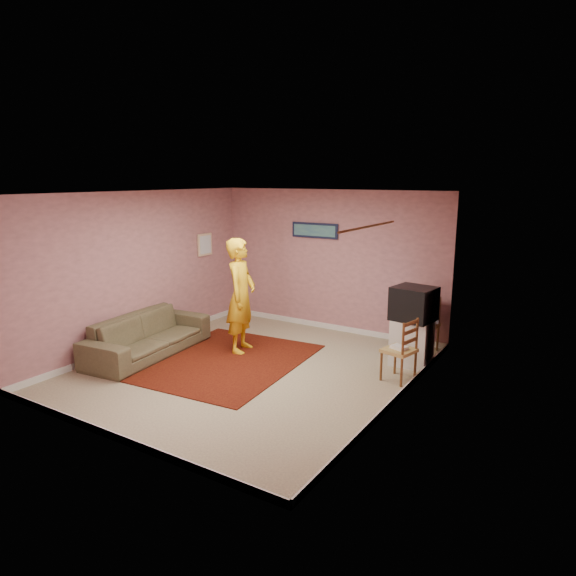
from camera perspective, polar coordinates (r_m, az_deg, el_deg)
The scene contains 26 objects.
ground at distance 7.77m, azimuth -4.17°, elevation -9.05°, with size 5.00×5.00×0.00m, color tan.
wall_back at distance 9.50m, azimuth 4.63°, elevation 3.01°, with size 4.50×0.02×2.60m, color #B9797E.
wall_front at distance 5.65m, azimuth -19.53°, elevation -4.10°, with size 4.50×0.02×2.60m, color #B9797E.
wall_left at distance 8.90m, azimuth -16.10°, elevation 1.94°, with size 0.02×5.00×2.60m, color #B9797E.
wall_right at distance 6.36m, azimuth 12.26°, elevation -1.85°, with size 0.02×5.00×2.60m, color #B9797E.
ceiling at distance 7.25m, azimuth -4.49°, elevation 10.48°, with size 4.50×5.00×0.02m, color silver.
baseboard_back at distance 9.77m, azimuth 4.48°, elevation -4.25°, with size 4.50×0.02×0.10m, color silver.
baseboard_front at distance 6.11m, azimuth -18.59°, elevation -15.41°, with size 4.50×0.02×0.10m, color silver.
baseboard_left at distance 9.19m, azimuth -15.60°, elevation -5.75°, with size 0.02×5.00×0.10m, color silver.
baseboard_right at distance 6.78m, azimuth 11.69°, elevation -12.15°, with size 0.02×5.00×0.10m, color silver.
window at distance 5.51m, azimuth 9.07°, elevation -2.30°, with size 0.01×1.10×1.50m, color black.
curtain_sheer at distance 5.44m, azimuth 8.24°, elevation -4.66°, with size 0.01×0.75×2.10m, color white.
curtain_floral at distance 6.07m, azimuth 10.80°, elevation -2.97°, with size 0.01×0.35×2.10m, color beige.
curtain_rod at distance 5.38m, azimuth 8.95°, elevation 6.77°, with size 0.02×0.02×1.40m, color brown.
picture_back at distance 9.53m, azimuth 2.99°, elevation 6.41°, with size 0.95×0.04×0.28m.
picture_left at distance 9.96m, azimuth -9.22°, elevation 4.78°, with size 0.04×0.38×0.42m.
area_rug at distance 8.15m, azimuth -6.97°, elevation -8.03°, with size 2.20×2.75×0.01m, color black.
tv_cabinet at distance 8.08m, azimuth 13.59°, elevation -5.88°, with size 0.55×0.50×0.71m, color silver.
crt_tv at distance 7.92m, azimuth 13.77°, elevation -1.69°, with size 0.67×0.61×0.51m.
chair_a at distance 8.68m, azimuth 14.97°, elevation -3.31°, with size 0.44×0.42×0.49m.
dvd_player at distance 8.69m, azimuth 14.95°, elevation -3.69°, with size 0.34×0.25×0.06m, color #B0B1B5.
blue_throw at distance 8.63m, azimuth 15.03°, elevation -2.17°, with size 0.44×0.06×0.47m, color #9BC8FE.
chair_b at distance 7.36m, azimuth 12.26°, elevation -5.95°, with size 0.47×0.49×0.49m.
game_console at distance 7.38m, azimuth 12.24°, elevation -6.46°, with size 0.22×0.16×0.04m, color white.
sofa at distance 8.59m, azimuth -15.28°, elevation -5.07°, with size 2.23×0.87×0.65m, color brown.
person at distance 8.34m, azimuth -5.25°, elevation -0.86°, with size 0.68×0.45×1.87m, color yellow.
Camera 1 is at (4.30, -5.83, 2.82)m, focal length 32.00 mm.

